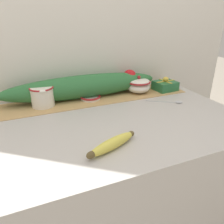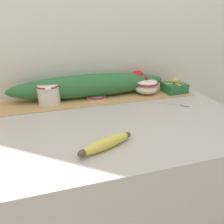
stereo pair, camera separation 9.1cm
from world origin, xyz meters
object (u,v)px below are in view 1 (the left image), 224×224
object	(u,v)px
sugar_bowl	(139,85)
banana	(112,144)
cream_pitcher	(42,96)
gift_box	(165,85)
small_dish	(90,97)
spoon	(176,102)

from	to	relation	value
sugar_bowl	banana	distance (m)	0.61
cream_pitcher	banana	world-z (taller)	cream_pitcher
cream_pitcher	sugar_bowl	distance (m)	0.54
cream_pitcher	gift_box	world-z (taller)	cream_pitcher
small_dish	spoon	distance (m)	0.45
spoon	sugar_bowl	bearing A→B (deg)	147.84
cream_pitcher	small_dish	bearing A→B (deg)	-0.53
spoon	small_dish	bearing A→B (deg)	-175.96
gift_box	sugar_bowl	bearing A→B (deg)	171.95
banana	spoon	xyz separation A→B (m)	(0.47, 0.27, -0.02)
banana	spoon	size ratio (longest dim) A/B	1.28
banana	gift_box	xyz separation A→B (m)	(0.54, 0.46, 0.01)
spoon	gift_box	size ratio (longest dim) A/B	1.23
cream_pitcher	sugar_bowl	bearing A→B (deg)	-0.10
cream_pitcher	spoon	distance (m)	0.68
small_dish	banana	distance (m)	0.49
sugar_bowl	spoon	world-z (taller)	sugar_bowl
spoon	gift_box	distance (m)	0.21
banana	gift_box	bearing A→B (deg)	40.34
small_dish	banana	size ratio (longest dim) A/B	0.52
banana	gift_box	world-z (taller)	gift_box
spoon	gift_box	world-z (taller)	gift_box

